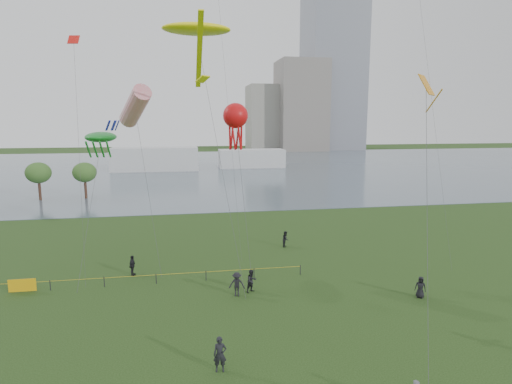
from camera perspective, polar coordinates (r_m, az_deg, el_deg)
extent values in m
plane|color=black|center=(23.89, 4.48, -23.50)|extent=(400.00, 400.00, 0.00)
cube|color=#4F5F6C|center=(120.18, -7.38, 3.27)|extent=(400.00, 120.00, 0.08)
cube|color=slate|center=(204.49, 10.39, 22.69)|extent=(24.00, 24.00, 120.00)
cube|color=slate|center=(188.53, 5.99, 11.32)|extent=(20.00, 20.00, 38.00)
cube|color=gray|center=(191.01, 1.36, 9.85)|extent=(16.00, 18.00, 28.00)
cube|color=silver|center=(115.02, -13.30, 4.30)|extent=(22.00, 8.00, 6.00)
cube|color=silver|center=(119.38, -0.62, 4.50)|extent=(18.00, 7.00, 5.00)
cylinder|color=#39231A|center=(78.43, -26.86, 0.01)|extent=(0.44, 0.44, 2.82)
ellipsoid|color=#3D6628|center=(78.02, -27.03, 2.30)|extent=(4.01, 4.01, 3.38)
cylinder|color=#39231A|center=(77.23, -21.75, 0.19)|extent=(0.44, 0.44, 2.73)
ellipsoid|color=#3D6628|center=(76.83, -21.89, 2.45)|extent=(3.89, 3.89, 3.28)
cylinder|color=black|center=(37.37, -25.75, -11.13)|extent=(0.07, 0.07, 0.85)
cylinder|color=black|center=(36.46, -19.58, -11.22)|extent=(0.07, 0.07, 0.85)
cylinder|color=black|center=(35.99, -13.18, -11.19)|extent=(0.07, 0.07, 0.85)
cylinder|color=black|center=(35.95, -6.68, -11.02)|extent=(0.07, 0.07, 0.85)
cylinder|color=black|center=(36.36, -0.27, -10.71)|extent=(0.07, 0.07, 0.85)
cylinder|color=black|center=(37.19, 5.92, -10.29)|extent=(0.07, 0.07, 0.85)
cylinder|color=gold|center=(35.88, -13.20, -10.71)|extent=(24.00, 0.03, 0.03)
cube|color=#E2A30B|center=(37.93, -28.72, -10.86)|extent=(2.00, 0.04, 1.00)
imported|color=black|center=(33.37, -0.58, -11.77)|extent=(1.07, 0.99, 1.77)
imported|color=black|center=(32.69, -2.58, -12.18)|extent=(1.28, 0.86, 1.84)
imported|color=black|center=(38.19, -16.16, -9.39)|extent=(0.70, 1.09, 1.73)
imported|color=black|center=(34.64, 21.08, -11.75)|extent=(0.94, 0.87, 1.62)
imported|color=black|center=(23.93, -4.82, -20.77)|extent=(0.73, 0.51, 1.90)
imported|color=black|center=(44.74, 3.97, -6.27)|extent=(0.93, 1.01, 1.66)
cylinder|color=#3F3F42|center=(32.56, -4.75, 4.21)|extent=(3.00, 5.69, 20.01)
ellipsoid|color=#FFF40D|center=(35.83, -7.95, 20.71)|extent=(5.37, 3.36, 0.84)
cube|color=#FFF40D|center=(31.28, -7.56, 17.90)|extent=(0.36, 6.98, 4.09)
cube|color=#FFF40D|center=(27.26, -7.11, 14.71)|extent=(0.95, 0.95, 0.42)
cylinder|color=#3F3F42|center=(37.29, -14.17, 0.12)|extent=(1.89, 3.50, 14.19)
cylinder|color=red|center=(38.65, -15.82, 10.93)|extent=(3.42, 4.92, 3.62)
cylinder|color=#1A23BA|center=(37.61, -18.03, 8.43)|extent=(0.60, 1.13, 0.88)
cylinder|color=#1A23BA|center=(38.02, -18.37, 8.42)|extent=(0.60, 1.13, 0.88)
cylinder|color=#1A23BA|center=(37.95, -19.08, 8.38)|extent=(0.60, 1.13, 0.88)
cylinder|color=#1A23BA|center=(37.48, -19.19, 8.36)|extent=(0.60, 1.13, 0.88)
cylinder|color=#1A23BA|center=(37.27, -18.54, 8.40)|extent=(0.60, 1.13, 0.88)
cylinder|color=#3F3F42|center=(37.85, -21.28, -2.14)|extent=(1.18, 7.30, 11.56)
ellipsoid|color=#167D24|center=(40.64, -19.98, 6.91)|extent=(2.64, 4.74, 0.92)
cylinder|color=#167D24|center=(39.27, -21.45, 5.29)|extent=(0.16, 1.79, 1.54)
cylinder|color=#167D24|center=(39.17, -20.66, 5.32)|extent=(0.16, 1.79, 1.54)
cylinder|color=#167D24|center=(39.07, -19.86, 5.36)|extent=(0.16, 1.79, 1.54)
cylinder|color=#167D24|center=(38.98, -19.06, 5.39)|extent=(0.16, 1.79, 1.54)
cylinder|color=#3F3F42|center=(35.72, -1.67, -0.64)|extent=(0.77, 4.11, 13.41)
sphere|color=red|center=(37.13, -2.76, 10.14)|extent=(2.15, 2.15, 2.15)
cylinder|color=red|center=(37.21, -1.97, 7.68)|extent=(0.18, 0.54, 2.60)
cylinder|color=red|center=(37.61, -2.44, 7.70)|extent=(0.49, 0.36, 2.61)
cylinder|color=red|center=(37.55, -3.20, 7.69)|extent=(0.49, 0.36, 2.61)
cylinder|color=red|center=(37.09, -3.51, 7.66)|extent=(0.18, 0.54, 2.60)
cylinder|color=red|center=(36.69, -3.04, 7.64)|extent=(0.49, 0.36, 2.61)
cylinder|color=red|center=(36.75, -2.26, 7.65)|extent=(0.49, 0.36, 2.61)
cylinder|color=#3F3F42|center=(25.23, 21.89, -3.61)|extent=(3.47, 7.64, 15.16)
cube|color=orange|center=(28.86, 21.78, 13.12)|extent=(1.55, 1.55, 1.26)
cylinder|color=orange|center=(28.04, 22.63, 11.14)|extent=(0.08, 1.58, 1.35)
cube|color=red|center=(40.37, -23.15, 18.19)|extent=(1.04, 1.00, 0.76)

